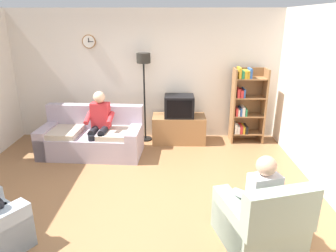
{
  "coord_description": "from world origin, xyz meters",
  "views": [
    {
      "loc": [
        0.56,
        -3.87,
        2.49
      ],
      "look_at": [
        0.49,
        0.92,
        0.81
      ],
      "focal_mm": 32.8,
      "sensor_mm": 36.0,
      "label": 1
    }
  ],
  "objects": [
    {
      "name": "tv",
      "position": [
        0.7,
        2.23,
        0.79
      ],
      "size": [
        0.6,
        0.49,
        0.44
      ],
      "color": "black",
      "rests_on": "tv_stand"
    },
    {
      "name": "bookshelf",
      "position": [
        2.09,
        2.32,
        0.8
      ],
      "size": [
        0.68,
        0.36,
        1.58
      ],
      "color": "olive",
      "rests_on": "ground_plane"
    },
    {
      "name": "couch",
      "position": [
        -0.99,
        1.61,
        0.31
      ],
      "size": [
        1.95,
        0.98,
        0.9
      ],
      "color": "#A899A8",
      "rests_on": "ground_plane"
    },
    {
      "name": "floor_lamp",
      "position": [
        -0.02,
        2.35,
        1.45
      ],
      "size": [
        0.28,
        0.28,
        1.85
      ],
      "color": "black",
      "rests_on": "ground_plane"
    },
    {
      "name": "tv_stand",
      "position": [
        0.7,
        2.25,
        0.29
      ],
      "size": [
        1.1,
        0.56,
        0.57
      ],
      "color": "olive",
      "rests_on": "ground_plane"
    },
    {
      "name": "person_on_couch",
      "position": [
        -0.79,
        1.5,
        0.7
      ],
      "size": [
        0.53,
        0.55,
        1.24
      ],
      "color": "red",
      "rests_on": "ground_plane"
    },
    {
      "name": "armchair_near_bookshelf",
      "position": [
        1.57,
        -0.91,
        0.29
      ],
      "size": [
        1.0,
        1.06,
        0.9
      ],
      "color": "gray",
      "rests_on": "ground_plane"
    },
    {
      "name": "ground_plane",
      "position": [
        0.0,
        0.0,
        0.0
      ],
      "size": [
        12.0,
        12.0,
        0.0
      ],
      "primitive_type": "plane",
      "color": "#8C603D"
    },
    {
      "name": "back_wall_assembly",
      "position": [
        -0.0,
        2.66,
        1.35
      ],
      "size": [
        6.2,
        0.17,
        2.7
      ],
      "color": "silver",
      "rests_on": "ground_plane"
    },
    {
      "name": "person_in_right_armchair",
      "position": [
        1.54,
        -0.83,
        0.6
      ],
      "size": [
        0.58,
        0.6,
        1.12
      ],
      "color": "silver",
      "rests_on": "ground_plane"
    }
  ]
}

